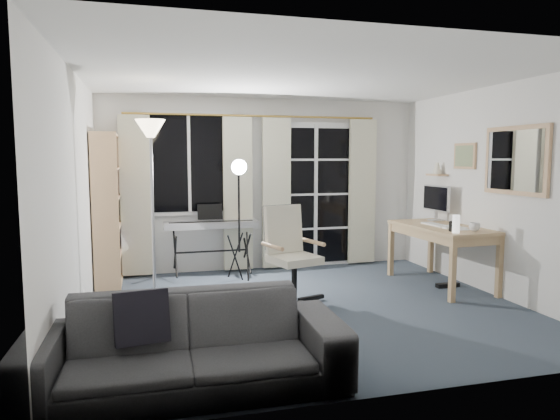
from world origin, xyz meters
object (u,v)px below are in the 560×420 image
object	(u,v)px
bookshelf	(105,213)
office_chair	(288,246)
keyboard_piano	(211,226)
desk	(441,233)
monitor	(436,199)
sofa	(188,329)
torchiere_lamp	(151,156)
studio_light	(239,181)
mug	(474,226)

from	to	relation	value
bookshelf	office_chair	bearing A→B (deg)	-35.65
keyboard_piano	desk	xyz separation A→B (m)	(2.68, -1.23, -0.02)
keyboard_piano	monitor	bearing A→B (deg)	-15.63
office_chair	sofa	xyz separation A→B (m)	(-1.21, -1.79, -0.21)
torchiere_lamp	sofa	world-z (taller)	torchiere_lamp
monitor	office_chair	bearing A→B (deg)	-165.78
torchiere_lamp	studio_light	size ratio (longest dim) A/B	1.24
bookshelf	studio_light	world-z (taller)	bookshelf
studio_light	desk	size ratio (longest dim) A/B	1.12
torchiere_lamp	desk	size ratio (longest dim) A/B	1.39
bookshelf	studio_light	bearing A→B (deg)	-9.60
desk	monitor	size ratio (longest dim) A/B	2.64
sofa	monitor	bearing A→B (deg)	36.69
bookshelf	mug	distance (m)	4.42
desk	sofa	distance (m)	3.81
desk	monitor	xyz separation A→B (m)	(0.20, 0.45, 0.38)
keyboard_piano	studio_light	size ratio (longest dim) A/B	0.77
keyboard_piano	monitor	distance (m)	3.00
monitor	mug	size ratio (longest dim) A/B	4.40
studio_light	keyboard_piano	bearing A→B (deg)	141.73
bookshelf	mug	size ratio (longest dim) A/B	15.30
bookshelf	keyboard_piano	world-z (taller)	bookshelf
keyboard_piano	office_chair	xyz separation A→B (m)	(0.66, -1.45, -0.05)
bookshelf	monitor	xyz separation A→B (m)	(4.20, -0.70, 0.14)
torchiere_lamp	office_chair	world-z (taller)	torchiere_lamp
bookshelf	office_chair	distance (m)	2.43
torchiere_lamp	mug	xyz separation A→B (m)	(3.53, -0.63, -0.78)
keyboard_piano	mug	world-z (taller)	keyboard_piano
office_chair	mug	xyz separation A→B (m)	(2.12, -0.28, 0.18)
monitor	sofa	world-z (taller)	monitor
desk	monitor	bearing A→B (deg)	63.80
torchiere_lamp	studio_light	distance (m)	1.36
office_chair	monitor	distance (m)	2.35
torchiere_lamp	monitor	size ratio (longest dim) A/B	3.66
bookshelf	studio_light	size ratio (longest dim) A/B	1.17
bookshelf	studio_light	distance (m)	1.71
office_chair	mug	bearing A→B (deg)	-24.25
office_chair	desk	size ratio (longest dim) A/B	0.75
bookshelf	monitor	bearing A→B (deg)	-10.51
torchiere_lamp	sofa	bearing A→B (deg)	-84.69
studio_light	mug	world-z (taller)	studio_light
office_chair	bookshelf	bearing A→B (deg)	128.66
bookshelf	sofa	world-z (taller)	bookshelf
bookshelf	mug	xyz separation A→B (m)	(4.10, -1.65, -0.08)
bookshelf	monitor	size ratio (longest dim) A/B	3.48
sofa	studio_light	bearing A→B (deg)	74.24
studio_light	desk	distance (m)	2.60
keyboard_piano	studio_light	distance (m)	0.76
bookshelf	torchiere_lamp	xyz separation A→B (m)	(0.57, -1.02, 0.70)
bookshelf	monitor	world-z (taller)	bookshelf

